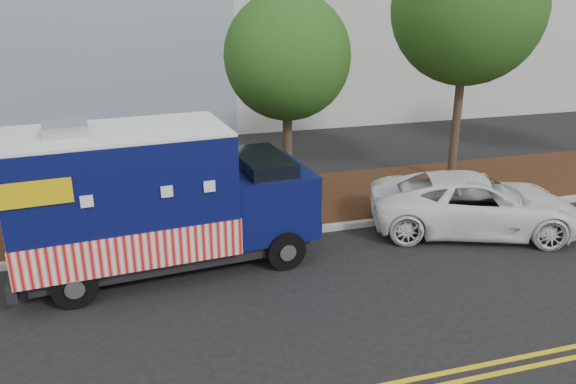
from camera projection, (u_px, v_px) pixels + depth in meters
name	position (u px, v px, depth m)	size (l,w,h in m)	color
ground	(257.00, 266.00, 12.42)	(120.00, 120.00, 0.00)	black
curb	(243.00, 238.00, 13.66)	(120.00, 0.18, 0.15)	#9E9E99
mulch_strip	(228.00, 208.00, 15.56)	(120.00, 4.00, 0.15)	black
tree_b	(287.00, 57.00, 14.74)	(3.37, 3.37, 5.80)	#38281C
tree_c	(468.00, 8.00, 16.07)	(4.40, 4.40, 7.48)	#38281C
sign_post	(182.00, 194.00, 13.29)	(0.06, 0.06, 2.40)	#473828
food_truck	(151.00, 203.00, 11.85)	(6.56, 2.95, 3.36)	black
white_car	(475.00, 203.00, 14.05)	(2.40, 5.20, 1.44)	white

